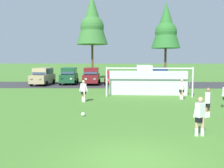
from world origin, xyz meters
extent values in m
plane|color=#477A2D|center=(0.00, 15.00, 0.00)|extent=(400.00, 400.00, 0.00)
cube|color=#333335|center=(0.00, 24.50, 0.00)|extent=(52.00, 8.40, 0.01)
sphere|color=white|center=(-2.40, 6.37, 0.11)|extent=(0.22, 0.22, 0.22)
sphere|color=black|center=(-2.40, 6.37, 0.12)|extent=(0.08, 0.08, 0.08)
sphere|color=red|center=(-2.34, 6.37, 0.11)|extent=(0.07, 0.07, 0.07)
cylinder|color=white|center=(5.93, 13.72, 1.22)|extent=(0.12, 0.12, 2.44)
cylinder|color=white|center=(-1.37, 14.11, 1.22)|extent=(0.12, 0.12, 2.44)
cylinder|color=white|center=(2.28, 13.91, 2.44)|extent=(7.32, 0.51, 0.12)
cylinder|color=white|center=(5.98, 14.62, 1.34)|extent=(0.19, 1.95, 2.46)
cylinder|color=white|center=(-1.33, 15.01, 1.34)|extent=(0.19, 1.95, 2.46)
cube|color=silver|center=(2.33, 14.91, 1.10)|extent=(6.95, 0.41, 2.20)
cylinder|color=tan|center=(2.83, 2.78, 0.40)|extent=(0.14, 0.14, 0.80)
cylinder|color=tan|center=(3.07, 2.78, 0.40)|extent=(0.14, 0.14, 0.80)
cylinder|color=white|center=(2.83, 2.78, 0.16)|extent=(0.15, 0.15, 0.32)
cylinder|color=white|center=(3.07, 2.78, 0.16)|extent=(0.15, 0.15, 0.32)
cube|color=black|center=(2.95, 2.78, 0.72)|extent=(0.40, 0.38, 0.28)
cube|color=white|center=(2.95, 2.78, 1.10)|extent=(0.45, 0.42, 0.60)
sphere|color=tan|center=(2.95, 2.78, 1.53)|extent=(0.22, 0.22, 0.22)
cylinder|color=white|center=(2.73, 2.66, 1.08)|extent=(0.24, 0.21, 0.55)
cylinder|color=white|center=(3.18, 2.89, 1.08)|extent=(0.24, 0.21, 0.55)
cylinder|color=tan|center=(4.76, 12.46, 0.40)|extent=(0.14, 0.14, 0.80)
cylinder|color=tan|center=(4.67, 12.67, 0.40)|extent=(0.14, 0.14, 0.80)
cylinder|color=white|center=(4.76, 12.46, 0.16)|extent=(0.15, 0.15, 0.32)
cylinder|color=white|center=(4.67, 12.67, 0.16)|extent=(0.15, 0.15, 0.32)
cube|color=black|center=(4.72, 12.56, 0.72)|extent=(0.40, 0.38, 0.28)
cube|color=silver|center=(4.72, 12.56, 1.10)|extent=(0.45, 0.42, 0.60)
sphere|color=tan|center=(4.72, 12.56, 1.53)|extent=(0.22, 0.22, 0.22)
cylinder|color=silver|center=(4.89, 12.38, 1.08)|extent=(0.24, 0.21, 0.55)
cylinder|color=silver|center=(4.54, 12.75, 1.08)|extent=(0.24, 0.21, 0.55)
cylinder|color=white|center=(6.49, 8.92, 1.08)|extent=(0.20, 0.24, 0.55)
cylinder|color=beige|center=(-2.92, 11.12, 0.40)|extent=(0.14, 0.14, 0.80)
cylinder|color=beige|center=(-3.08, 11.32, 0.40)|extent=(0.14, 0.14, 0.80)
cylinder|color=white|center=(-2.92, 11.12, 0.16)|extent=(0.15, 0.15, 0.32)
cylinder|color=white|center=(-3.08, 11.32, 0.16)|extent=(0.15, 0.15, 0.32)
cube|color=black|center=(-3.00, 11.22, 0.72)|extent=(0.39, 0.30, 0.28)
cube|color=white|center=(-3.00, 11.22, 1.10)|extent=(0.43, 0.33, 0.60)
sphere|color=beige|center=(-3.00, 11.22, 1.53)|extent=(0.22, 0.22, 0.22)
cylinder|color=white|center=(-2.77, 11.11, 1.08)|extent=(0.25, 0.15, 0.55)
cylinder|color=white|center=(-3.23, 11.33, 1.08)|extent=(0.25, 0.15, 0.55)
cylinder|color=#936B4C|center=(4.42, 6.14, 0.40)|extent=(0.14, 0.14, 0.80)
cylinder|color=#936B4C|center=(4.60, 6.27, 0.40)|extent=(0.14, 0.14, 0.80)
cylinder|color=white|center=(4.42, 6.14, 0.16)|extent=(0.15, 0.15, 0.32)
cylinder|color=white|center=(4.60, 6.27, 0.16)|extent=(0.15, 0.15, 0.32)
cube|color=black|center=(4.51, 6.20, 0.72)|extent=(0.36, 0.40, 0.28)
cube|color=silver|center=(4.51, 6.20, 1.10)|extent=(0.39, 0.45, 0.60)
sphere|color=#936B4C|center=(4.51, 6.20, 1.53)|extent=(0.22, 0.22, 0.22)
cylinder|color=silver|center=(4.36, 6.00, 1.08)|extent=(0.19, 0.24, 0.55)
cylinder|color=silver|center=(4.67, 6.40, 1.08)|extent=(0.19, 0.24, 0.55)
cube|color=tan|center=(-9.83, 24.03, 0.82)|extent=(2.16, 4.70, 1.00)
cube|color=tan|center=(-9.82, 24.23, 1.74)|extent=(1.92, 3.10, 0.84)
cube|color=#28384C|center=(-9.90, 22.81, 1.72)|extent=(1.63, 0.47, 0.71)
cube|color=#28384C|center=(-8.94, 24.18, 1.74)|extent=(0.19, 2.55, 0.59)
cube|color=white|center=(-9.44, 21.74, 0.87)|extent=(0.28, 0.10, 0.20)
cube|color=white|center=(-10.48, 21.80, 0.87)|extent=(0.28, 0.10, 0.20)
cube|color=#B21414|center=(-9.18, 26.25, 0.87)|extent=(0.28, 0.10, 0.20)
cube|color=#B21414|center=(-10.22, 26.31, 0.87)|extent=(0.28, 0.10, 0.20)
cylinder|color=black|center=(-8.96, 22.55, 0.32)|extent=(0.28, 0.65, 0.64)
cylinder|color=black|center=(-10.86, 22.66, 0.32)|extent=(0.28, 0.65, 0.64)
cylinder|color=black|center=(-8.80, 25.40, 0.32)|extent=(0.28, 0.65, 0.64)
cylinder|color=black|center=(-10.70, 25.50, 0.32)|extent=(0.28, 0.65, 0.64)
cube|color=#194C2D|center=(-6.72, 25.29, 0.82)|extent=(2.12, 4.69, 1.00)
cube|color=#194C2D|center=(-6.73, 25.49, 1.74)|extent=(1.89, 3.08, 0.84)
cube|color=#28384C|center=(-6.66, 24.07, 1.72)|extent=(1.63, 0.46, 0.71)
cube|color=#28384C|center=(-5.84, 25.53, 1.74)|extent=(0.16, 2.55, 0.59)
cube|color=white|center=(-6.09, 23.06, 0.87)|extent=(0.28, 0.09, 0.20)
cube|color=white|center=(-7.13, 23.01, 0.87)|extent=(0.28, 0.09, 0.20)
cube|color=#B21414|center=(-6.30, 27.57, 0.87)|extent=(0.28, 0.09, 0.20)
cube|color=#B21414|center=(-7.35, 27.52, 0.87)|extent=(0.28, 0.09, 0.20)
cylinder|color=black|center=(-5.70, 23.91, 0.32)|extent=(0.27, 0.65, 0.64)
cylinder|color=black|center=(-7.60, 23.82, 0.32)|extent=(0.27, 0.65, 0.64)
cylinder|color=black|center=(-5.84, 26.76, 0.32)|extent=(0.27, 0.65, 0.64)
cylinder|color=black|center=(-7.73, 26.67, 0.32)|extent=(0.27, 0.65, 0.64)
cube|color=maroon|center=(-3.73, 24.88, 0.82)|extent=(1.97, 4.63, 1.00)
cube|color=maroon|center=(-3.74, 25.08, 1.74)|extent=(1.79, 3.03, 0.84)
cube|color=#28384C|center=(-3.71, 23.66, 1.72)|extent=(1.62, 0.40, 0.71)
cube|color=#28384C|center=(-2.85, 25.09, 1.74)|extent=(0.08, 2.55, 0.59)
cube|color=white|center=(-3.17, 22.63, 0.87)|extent=(0.28, 0.08, 0.20)
cube|color=white|center=(-4.22, 22.61, 0.87)|extent=(0.28, 0.08, 0.20)
cube|color=#B21414|center=(-3.24, 27.15, 0.87)|extent=(0.28, 0.08, 0.20)
cube|color=#B21414|center=(-4.29, 27.13, 0.87)|extent=(0.28, 0.08, 0.20)
cylinder|color=black|center=(-2.76, 23.47, 0.32)|extent=(0.25, 0.64, 0.64)
cylinder|color=black|center=(-4.66, 23.44, 0.32)|extent=(0.25, 0.64, 0.64)
cylinder|color=black|center=(-2.80, 26.32, 0.32)|extent=(0.25, 0.64, 0.64)
cylinder|color=black|center=(-4.70, 26.29, 0.32)|extent=(0.25, 0.64, 0.64)
cube|color=red|center=(-1.10, 25.24, 0.70)|extent=(2.00, 4.28, 0.76)
cube|color=red|center=(-1.10, 25.39, 1.40)|extent=(1.76, 2.18, 0.64)
cube|color=#28384C|center=(-1.06, 24.42, 1.38)|extent=(1.54, 0.39, 0.55)
cube|color=#28384C|center=(-0.27, 25.43, 1.40)|extent=(0.13, 1.78, 0.45)
cube|color=white|center=(-0.50, 23.21, 0.75)|extent=(0.28, 0.09, 0.20)
cube|color=white|center=(-1.49, 23.16, 0.75)|extent=(0.28, 0.09, 0.20)
cube|color=#B21414|center=(-0.70, 27.32, 0.75)|extent=(0.28, 0.09, 0.20)
cube|color=#B21414|center=(-1.69, 27.27, 0.75)|extent=(0.28, 0.09, 0.20)
cylinder|color=black|center=(-0.13, 23.98, 0.32)|extent=(0.27, 0.65, 0.64)
cylinder|color=black|center=(-1.93, 23.90, 0.32)|extent=(0.27, 0.65, 0.64)
cylinder|color=black|center=(-0.26, 26.58, 0.32)|extent=(0.27, 0.65, 0.64)
cylinder|color=black|center=(-2.06, 26.50, 0.32)|extent=(0.27, 0.65, 0.64)
cube|color=silver|center=(2.84, 23.41, 0.87)|extent=(2.14, 4.87, 1.10)
cube|color=silver|center=(2.85, 23.61, 1.97)|extent=(1.96, 4.16, 1.10)
cube|color=#28384C|center=(2.77, 21.64, 1.95)|extent=(1.68, 0.52, 0.91)
cube|color=#28384C|center=(3.76, 23.57, 1.97)|extent=(0.17, 3.48, 0.77)
cube|color=white|center=(3.29, 21.03, 0.92)|extent=(0.28, 0.09, 0.20)
cube|color=white|center=(2.21, 21.07, 0.92)|extent=(0.28, 0.09, 0.20)
cube|color=#B21414|center=(3.47, 25.74, 0.92)|extent=(0.28, 0.09, 0.20)
cube|color=#B21414|center=(2.39, 25.79, 0.92)|extent=(0.28, 0.09, 0.20)
cylinder|color=black|center=(3.76, 21.88, 0.32)|extent=(0.26, 0.65, 0.64)
cylinder|color=black|center=(1.80, 21.96, 0.32)|extent=(0.26, 0.65, 0.64)
cylinder|color=black|center=(3.87, 24.86, 0.32)|extent=(0.26, 0.65, 0.64)
cylinder|color=black|center=(1.92, 24.93, 0.32)|extent=(0.26, 0.65, 0.64)
cube|color=navy|center=(5.10, 25.64, 0.82)|extent=(1.95, 4.62, 1.00)
cube|color=navy|center=(5.10, 25.84, 1.74)|extent=(1.78, 3.02, 0.84)
cube|color=#28384C|center=(5.11, 24.42, 1.72)|extent=(1.62, 0.40, 0.71)
cube|color=#28384C|center=(5.98, 25.85, 1.74)|extent=(0.07, 2.55, 0.59)
cube|color=white|center=(5.65, 23.39, 0.87)|extent=(0.28, 0.08, 0.20)
cube|color=white|center=(4.60, 23.38, 0.87)|extent=(0.28, 0.08, 0.20)
cube|color=#B21414|center=(5.60, 27.91, 0.87)|extent=(0.28, 0.08, 0.20)
cube|color=#B21414|center=(4.55, 27.90, 0.87)|extent=(0.28, 0.08, 0.20)
cylinder|color=black|center=(6.06, 24.23, 0.32)|extent=(0.25, 0.64, 0.64)
cylinder|color=black|center=(4.16, 24.21, 0.32)|extent=(0.25, 0.64, 0.64)
cylinder|color=black|center=(6.03, 27.08, 0.32)|extent=(0.25, 0.64, 0.64)
cylinder|color=black|center=(4.13, 27.06, 0.32)|extent=(0.25, 0.64, 0.64)
cylinder|color=brown|center=(-4.49, 34.20, 2.85)|extent=(0.36, 0.36, 5.70)
cone|color=#387533|center=(-4.49, 34.20, 9.69)|extent=(5.13, 5.13, 7.98)
sphere|color=#387533|center=(-4.49, 34.20, 8.50)|extent=(3.85, 3.85, 3.85)
cylinder|color=brown|center=(7.18, 32.24, 2.50)|extent=(0.36, 0.36, 4.99)
cone|color=#2D702D|center=(7.18, 32.24, 8.49)|extent=(4.49, 4.49, 6.99)
sphere|color=#2D702D|center=(7.18, 32.24, 7.44)|extent=(3.37, 3.37, 3.37)
camera|label=1|loc=(-0.54, -7.57, 3.16)|focal=40.39mm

